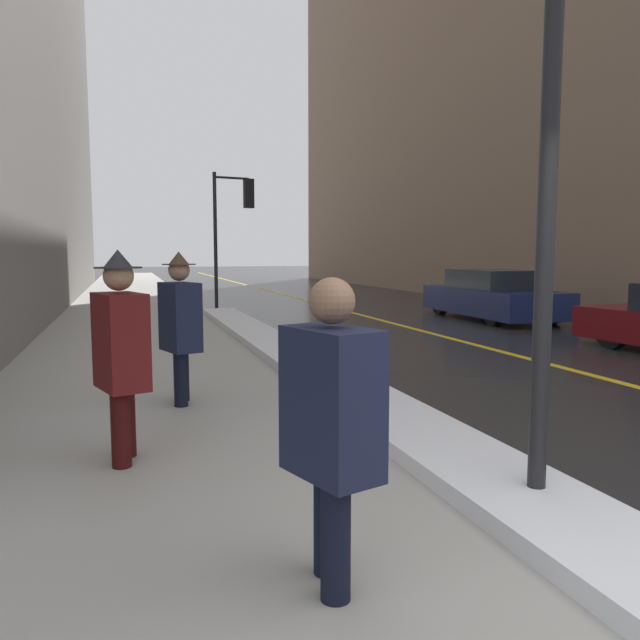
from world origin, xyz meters
TOP-DOWN VIEW (x-y plane):
  - sidewalk_slab at (-2.00, 15.00)m, footprint 4.00×80.00m
  - road_centre_stripe at (4.00, 15.00)m, footprint 0.16×80.00m
  - snow_bank_curb at (0.27, 7.15)m, footprint 0.89×17.56m
  - lamp_post at (0.36, 1.55)m, footprint 0.28×0.28m
  - traffic_light_near at (1.08, 17.61)m, footprint 1.31×0.44m
  - pedestrian_in_glasses at (-1.28, 1.00)m, footprint 0.45×0.58m
  - pedestrian_in_fedora at (-2.29, 3.34)m, footprint 0.46×0.77m
  - pedestrian_nearside at (-1.66, 5.22)m, footprint 0.46×0.60m
  - parked_car_navy at (6.89, 12.23)m, footprint 1.99×4.64m

SIDE VIEW (x-z plane):
  - road_centre_stripe at x=4.00m, z-range 0.00..0.00m
  - sidewalk_slab at x=-2.00m, z-range 0.00..0.01m
  - snow_bank_curb at x=0.27m, z-range 0.00..0.15m
  - parked_car_navy at x=6.89m, z-range -0.04..1.25m
  - pedestrian_in_glasses at x=-1.28m, z-range 0.09..1.68m
  - pedestrian_nearside at x=-1.66m, z-range 0.08..1.81m
  - pedestrian_in_fedora at x=-2.29m, z-range 0.08..1.82m
  - traffic_light_near at x=1.08m, z-range 0.93..5.10m
  - lamp_post at x=0.36m, z-range 0.49..5.64m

